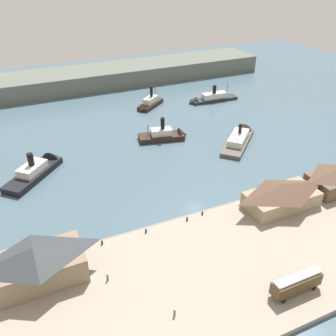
% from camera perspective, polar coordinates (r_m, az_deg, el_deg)
% --- Properties ---
extents(ground_plane, '(320.00, 320.00, 0.00)m').
position_cam_1_polar(ground_plane, '(97.87, 4.02, -6.05)').
color(ground_plane, '#476070').
extents(quay_promenade, '(110.00, 36.00, 1.20)m').
position_cam_1_polar(quay_promenade, '(83.55, 11.32, -13.84)').
color(quay_promenade, '#9E9384').
rests_on(quay_promenade, ground).
extents(seawall_edge, '(110.00, 0.80, 1.00)m').
position_cam_1_polar(seawall_edge, '(95.08, 5.06, -6.98)').
color(seawall_edge, gray).
rests_on(seawall_edge, ground).
extents(ferry_shed_west_terminal, '(18.60, 10.49, 8.30)m').
position_cam_1_polar(ferry_shed_west_terminal, '(79.05, -19.61, -13.64)').
color(ferry_shed_west_terminal, '#847056').
rests_on(ferry_shed_west_terminal, quay_promenade).
extents(ferry_shed_central_terminal, '(19.06, 9.73, 6.65)m').
position_cam_1_polar(ferry_shed_central_terminal, '(98.58, 17.14, -3.97)').
color(ferry_shed_central_terminal, '#998466').
rests_on(ferry_shed_central_terminal, quay_promenade).
extents(street_tram, '(10.48, 2.85, 4.14)m').
position_cam_1_polar(street_tram, '(77.73, 19.14, -16.31)').
color(street_tram, '#4C381E').
rests_on(street_tram, quay_promenade).
extents(pedestrian_near_west_shed, '(0.40, 0.40, 1.60)m').
position_cam_1_polar(pedestrian_near_west_shed, '(77.91, -9.29, -16.28)').
color(pedestrian_near_west_shed, '#3D4C42').
rests_on(pedestrian_near_west_shed, quay_promenade).
extents(pedestrian_near_east_shed, '(0.41, 0.41, 1.65)m').
position_cam_1_polar(pedestrian_near_east_shed, '(71.52, 1.01, -21.38)').
color(pedestrian_near_east_shed, '#6B5B4C').
rests_on(pedestrian_near_east_shed, quay_promenade).
extents(mooring_post_center_west, '(0.44, 0.44, 0.90)m').
position_cam_1_polar(mooring_post_center_west, '(87.82, -3.40, -9.63)').
color(mooring_post_center_west, black).
rests_on(mooring_post_center_west, quay_promenade).
extents(mooring_post_west, '(0.44, 0.44, 0.90)m').
position_cam_1_polar(mooring_post_west, '(91.28, 2.96, -7.81)').
color(mooring_post_west, black).
rests_on(mooring_post_west, quay_promenade).
extents(mooring_post_east, '(0.44, 0.44, 0.90)m').
position_cam_1_polar(mooring_post_east, '(93.40, 5.31, -6.89)').
color(mooring_post_east, black).
rests_on(mooring_post_east, quay_promenade).
extents(mooring_post_center_east, '(0.44, 0.44, 0.90)m').
position_cam_1_polar(mooring_post_center_east, '(85.96, -10.11, -11.22)').
color(mooring_post_center_east, black).
rests_on(mooring_post_center_east, quay_promenade).
extents(ferry_mid_harbor, '(23.37, 6.00, 9.24)m').
position_cam_1_polar(ferry_mid_harbor, '(167.67, 6.33, 10.55)').
color(ferry_mid_harbor, '#23282D').
rests_on(ferry_mid_harbor, ground).
extents(ferry_approaching_west, '(15.15, 13.33, 10.00)m').
position_cam_1_polar(ferry_approaching_west, '(160.04, -2.97, 9.79)').
color(ferry_approaching_west, black).
rests_on(ferry_approaching_west, ground).
extents(ferry_outer_harbor, '(22.55, 21.77, 9.09)m').
position_cam_1_polar(ferry_outer_harbor, '(133.60, 11.03, 4.71)').
color(ferry_outer_harbor, '#514C47').
rests_on(ferry_outer_harbor, ground).
extents(ferry_near_quay, '(18.07, 9.25, 9.99)m').
position_cam_1_polar(ferry_near_quay, '(131.98, -0.18, 5.08)').
color(ferry_near_quay, black).
rests_on(ferry_near_quay, ground).
extents(ferry_moored_west, '(20.11, 20.70, 9.80)m').
position_cam_1_polar(ferry_moored_west, '(117.93, -19.24, -0.08)').
color(ferry_moored_west, black).
rests_on(ferry_moored_west, ground).
extents(far_headland, '(180.00, 24.00, 8.00)m').
position_cam_1_polar(far_headland, '(190.52, -12.04, 13.39)').
color(far_headland, '#60665B').
rests_on(far_headland, ground).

